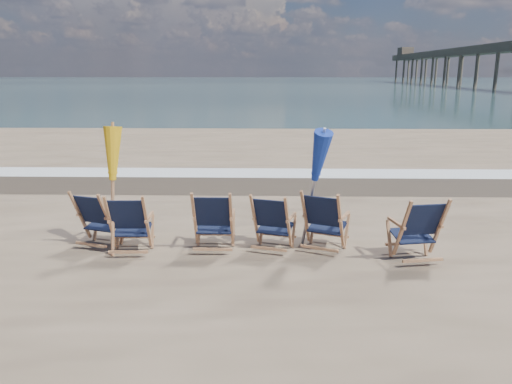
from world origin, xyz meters
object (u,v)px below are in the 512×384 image
Objects in this scene: beach_chair_2 at (231,222)px; beach_chair_3 at (288,225)px; beach_chair_1 at (147,225)px; umbrella_yellow at (110,161)px; beach_chair_5 at (439,230)px; beach_chair_4 at (341,224)px; umbrella_blue at (313,154)px; beach_chair_0 at (108,221)px.

beach_chair_3 is (0.92, -0.03, -0.03)m from beach_chair_2.
umbrella_yellow is (-0.55, 0.07, 1.03)m from beach_chair_1.
beach_chair_5 reaches higher than beach_chair_1.
beach_chair_4 is at bearing -22.17° from beach_chair_5.
beach_chair_1 is at bearing 19.65° from beach_chair_3.
umbrella_yellow is (-3.67, -0.03, 1.02)m from beach_chair_4.
umbrella_yellow is at bearing -175.82° from umbrella_blue.
beach_chair_4 reaches higher than beach_chair_0.
beach_chair_4 is 1.21m from umbrella_blue.
beach_chair_5 reaches higher than beach_chair_3.
beach_chair_0 is at bearing 21.51° from beach_chair_4.
beach_chair_4 is at bearing -162.78° from beach_chair_0.
beach_chair_5 is at bearing -165.56° from beach_chair_0.
beach_chair_5 is 0.53× the size of umbrella_yellow.
beach_chair_5 is at bearing -168.30° from beach_chair_4.
beach_chair_2 is 1.72m from umbrella_blue.
beach_chair_4 is 3.80m from umbrella_yellow.
beach_chair_0 is 0.95× the size of beach_chair_2.
beach_chair_4 is (1.77, -0.04, -0.00)m from beach_chair_2.
beach_chair_1 is at bearing -7.25° from umbrella_yellow.
beach_chair_5 is (1.48, -0.31, 0.01)m from beach_chair_4.
beach_chair_5 is at bearing -3.10° from umbrella_yellow.
beach_chair_2 is 1.06× the size of beach_chair_3.
umbrella_yellow is (-1.90, -0.07, 1.02)m from beach_chair_2.
beach_chair_0 is 0.49× the size of umbrella_yellow.
beach_chair_0 is 0.74m from beach_chair_1.
beach_chair_0 is 1.00× the size of beach_chair_3.
beach_chair_1 reaches higher than beach_chair_3.
umbrella_blue reaches higher than beach_chair_4.
beach_chair_0 is 2.06m from beach_chair_2.
beach_chair_4 is 0.98× the size of beach_chair_5.
beach_chair_0 is 0.95× the size of beach_chair_4.
beach_chair_0 is at bearing -2.19° from beach_chair_2.
umbrella_blue is (0.38, 0.19, 1.13)m from beach_chair_3.
beach_chair_2 reaches higher than beach_chair_0.
beach_chair_0 reaches higher than beach_chair_3.
beach_chair_5 is at bearing 175.19° from beach_chair_1.
beach_chair_3 is 0.93× the size of beach_chair_5.
beach_chair_1 is 2.90m from umbrella_blue.
beach_chair_5 reaches higher than beach_chair_2.
umbrella_yellow is 0.96× the size of umbrella_blue.
beach_chair_0 is 1.07m from umbrella_yellow.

